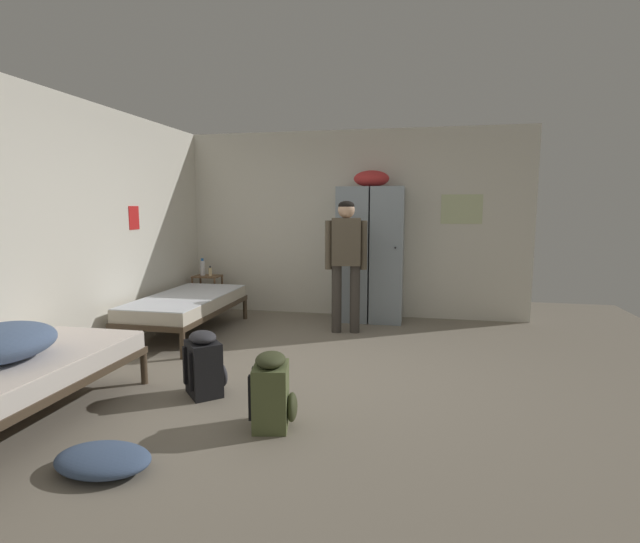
% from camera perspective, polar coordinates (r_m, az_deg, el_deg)
% --- Properties ---
extents(ground_plane, '(8.19, 8.19, 0.00)m').
position_cam_1_polar(ground_plane, '(4.64, -0.65, -12.12)').
color(ground_plane, gray).
extents(room_backdrop, '(4.95, 5.18, 2.66)m').
position_cam_1_polar(room_backdrop, '(5.96, -9.80, 5.25)').
color(room_backdrop, silver).
rests_on(room_backdrop, ground_plane).
extents(locker_bank, '(0.90, 0.55, 2.07)m').
position_cam_1_polar(locker_bank, '(6.60, 6.07, 2.41)').
color(locker_bank, '#8C99A3').
rests_on(locker_bank, ground_plane).
extents(shelf_unit, '(0.38, 0.30, 0.57)m').
position_cam_1_polar(shelf_unit, '(7.28, -13.33, -2.23)').
color(shelf_unit, brown).
rests_on(shelf_unit, ground_plane).
extents(bed_left_rear, '(0.90, 1.90, 0.49)m').
position_cam_1_polar(bed_left_rear, '(6.15, -15.74, -3.79)').
color(bed_left_rear, '#473828').
rests_on(bed_left_rear, ground_plane).
extents(bed_left_front, '(0.90, 1.90, 0.49)m').
position_cam_1_polar(bed_left_front, '(4.12, -32.49, -10.37)').
color(bed_left_front, '#473828').
rests_on(bed_left_front, ground_plane).
extents(bedding_heap, '(0.66, 0.78, 0.26)m').
position_cam_1_polar(bedding_heap, '(4.10, -33.94, -7.10)').
color(bedding_heap, slate).
rests_on(bedding_heap, bed_left_front).
extents(person_traveler, '(0.52, 0.26, 1.65)m').
position_cam_1_polar(person_traveler, '(5.92, 3.14, 2.10)').
color(person_traveler, '#3D3833').
rests_on(person_traveler, ground_plane).
extents(water_bottle, '(0.07, 0.07, 0.25)m').
position_cam_1_polar(water_bottle, '(7.28, -13.92, 0.46)').
color(water_bottle, white).
rests_on(water_bottle, shelf_unit).
extents(lotion_bottle, '(0.05, 0.05, 0.15)m').
position_cam_1_polar(lotion_bottle, '(7.17, -13.03, -0.01)').
color(lotion_bottle, beige).
rests_on(lotion_bottle, shelf_unit).
extents(backpack_black, '(0.42, 0.42, 0.55)m').
position_cam_1_polar(backpack_black, '(4.19, -13.65, -10.81)').
color(backpack_black, black).
rests_on(backpack_black, ground_plane).
extents(backpack_olive, '(0.38, 0.36, 0.55)m').
position_cam_1_polar(backpack_olive, '(3.53, -5.73, -14.19)').
color(backpack_olive, '#566038').
rests_on(backpack_olive, ground_plane).
extents(clothes_pile_denim, '(0.60, 0.40, 0.14)m').
position_cam_1_polar(clothes_pile_denim, '(3.34, -24.60, -19.85)').
color(clothes_pile_denim, '#42567A').
rests_on(clothes_pile_denim, ground_plane).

